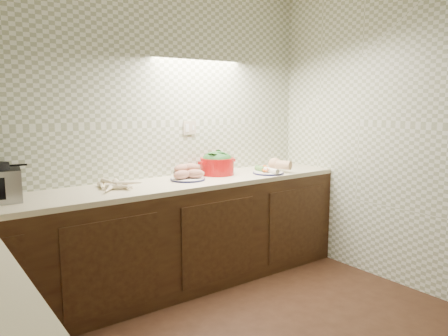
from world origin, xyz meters
TOP-DOWN VIEW (x-y plane):
  - room at (0.00, 0.00)m, footprint 3.60×3.60m
  - counter at (-0.68, 0.68)m, footprint 3.60×3.60m
  - parsnip_pile at (-0.31, 1.56)m, footprint 0.33×0.38m
  - sweet_potato_plate at (0.36, 1.53)m, footprint 0.30×0.29m
  - onion_bowl at (0.37, 1.64)m, footprint 0.15×0.15m
  - dutch_oven at (0.72, 1.60)m, footprint 0.37×0.31m
  - veg_plate at (1.19, 1.39)m, footprint 0.35×0.34m

SIDE VIEW (x-z plane):
  - counter at x=-0.68m, z-range 0.00..0.90m
  - parsnip_pile at x=-0.31m, z-range 0.89..0.97m
  - onion_bowl at x=0.37m, z-range 0.89..1.00m
  - veg_plate at x=1.19m, z-range 0.88..1.01m
  - sweet_potato_plate at x=0.36m, z-range 0.88..1.02m
  - dutch_oven at x=0.72m, z-range 0.90..1.11m
  - room at x=0.00m, z-range 0.33..2.93m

